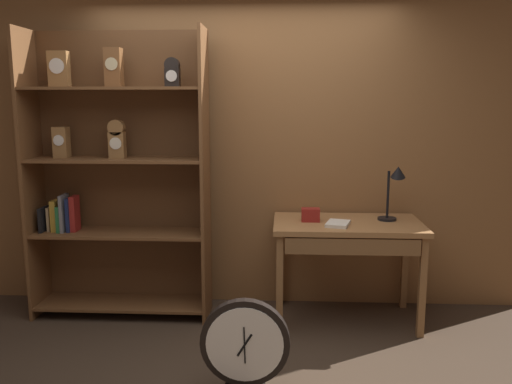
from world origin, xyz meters
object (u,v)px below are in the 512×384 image
at_px(toolbox_small, 311,215).
at_px(open_repair_manual, 338,224).
at_px(bookshelf, 116,177).
at_px(desk_lamp, 394,186).
at_px(workbench, 348,235).
at_px(round_clock_large, 245,345).

xyz_separation_m(toolbox_small, open_repair_manual, (0.20, -0.12, -0.04)).
distance_m(bookshelf, toolbox_small, 1.58).
distance_m(bookshelf, open_repair_manual, 1.79).
xyz_separation_m(desk_lamp, open_repair_manual, (-0.44, -0.17, -0.27)).
bearing_deg(desk_lamp, bookshelf, 179.40).
relative_size(workbench, open_repair_manual, 5.20).
xyz_separation_m(workbench, round_clock_large, (-0.72, -1.06, -0.41)).
relative_size(bookshelf, workbench, 1.99).
bearing_deg(workbench, bookshelf, 177.04).
relative_size(workbench, toolbox_small, 8.14).
xyz_separation_m(bookshelf, round_clock_large, (1.12, -1.16, -0.84)).
bearing_deg(open_repair_manual, desk_lamp, 36.15).
distance_m(toolbox_small, round_clock_large, 1.30).
xyz_separation_m(workbench, open_repair_manual, (-0.09, -0.09, 0.11)).
height_order(desk_lamp, round_clock_large, desk_lamp).
relative_size(workbench, desk_lamp, 2.54).
bearing_deg(round_clock_large, bookshelf, 133.89).
distance_m(workbench, desk_lamp, 0.53).
relative_size(toolbox_small, open_repair_manual, 0.64).
distance_m(workbench, round_clock_large, 1.35).
distance_m(toolbox_small, open_repair_manual, 0.24).
bearing_deg(bookshelf, open_repair_manual, -6.17).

